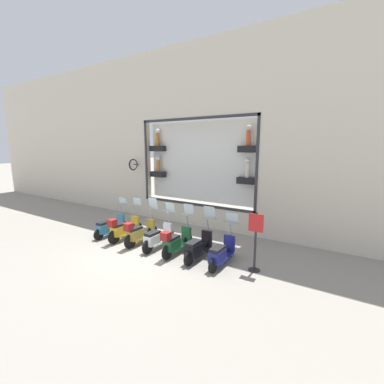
% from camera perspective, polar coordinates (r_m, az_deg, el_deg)
% --- Properties ---
extents(ground_plane, '(120.00, 120.00, 0.00)m').
position_cam_1_polar(ground_plane, '(10.01, -9.90, -12.29)').
color(ground_plane, gray).
extents(building_facade, '(1.23, 36.00, 8.35)m').
position_cam_1_polar(building_facade, '(12.18, 1.07, 12.34)').
color(building_facade, beige).
rests_on(building_facade, ground_plane).
extents(scooter_navy_0, '(1.80, 0.61, 1.57)m').
position_cam_1_polar(scooter_navy_0, '(8.49, 6.49, -13.32)').
color(scooter_navy_0, black).
rests_on(scooter_navy_0, ground_plane).
extents(scooter_black_1, '(1.80, 0.61, 1.69)m').
position_cam_1_polar(scooter_black_1, '(8.87, 1.28, -12.12)').
color(scooter_black_1, black).
rests_on(scooter_black_1, ground_plane).
extents(scooter_green_2, '(1.80, 0.60, 1.67)m').
position_cam_1_polar(scooter_green_2, '(9.25, -3.68, -10.91)').
color(scooter_green_2, black).
rests_on(scooter_green_2, ground_plane).
extents(scooter_white_3, '(1.80, 0.60, 1.61)m').
position_cam_1_polar(scooter_white_3, '(9.82, -7.70, -9.98)').
color(scooter_white_3, black).
rests_on(scooter_white_3, ground_plane).
extents(scooter_olive_4, '(1.81, 0.60, 1.72)m').
position_cam_1_polar(scooter_olive_4, '(10.31, -11.69, -8.77)').
color(scooter_olive_4, black).
rests_on(scooter_olive_4, ground_plane).
extents(scooter_yellow_5, '(1.81, 0.60, 1.62)m').
position_cam_1_polar(scooter_yellow_5, '(10.91, -15.07, -7.86)').
color(scooter_yellow_5, black).
rests_on(scooter_yellow_5, ground_plane).
extents(scooter_teal_6, '(1.79, 0.61, 1.55)m').
position_cam_1_polar(scooter_teal_6, '(11.59, -17.87, -7.33)').
color(scooter_teal_6, black).
rests_on(scooter_teal_6, ground_plane).
extents(shop_sign_post, '(0.36, 0.45, 1.86)m').
position_cam_1_polar(shop_sign_post, '(8.13, 13.90, -10.18)').
color(shop_sign_post, '#232326').
rests_on(shop_sign_post, ground_plane).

